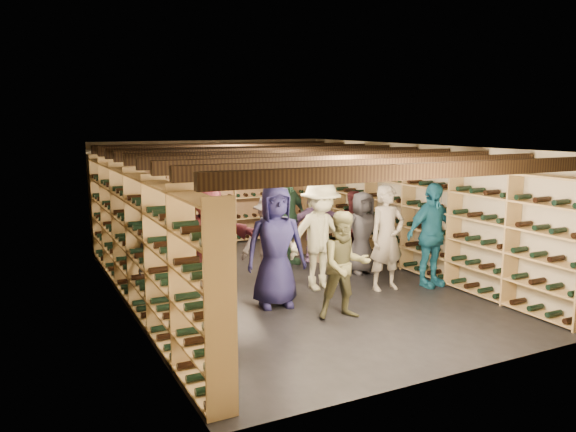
{
  "coord_description": "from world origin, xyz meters",
  "views": [
    {
      "loc": [
        -4.23,
        -8.48,
        2.8
      ],
      "look_at": [
        0.1,
        0.2,
        1.18
      ],
      "focal_mm": 35.0,
      "sensor_mm": 36.0,
      "label": 1
    }
  ],
  "objects_px": {
    "person_10": "(286,218)",
    "person_2": "(345,265)",
    "crate_stack_left": "(208,243)",
    "person_6": "(276,246)",
    "person_7": "(387,238)",
    "person_3": "(320,236)",
    "crate_stack_right": "(292,238)",
    "person_11": "(318,223)",
    "person_4": "(431,235)",
    "person_1": "(219,279)",
    "person_12": "(362,233)",
    "person_5": "(207,241)",
    "person_8": "(355,229)",
    "crate_loose": "(324,256)",
    "person_9": "(270,241)",
    "person_0": "(164,250)"
  },
  "relations": [
    {
      "from": "crate_loose",
      "to": "person_11",
      "type": "height_order",
      "value": "person_11"
    },
    {
      "from": "crate_stack_right",
      "to": "person_5",
      "type": "height_order",
      "value": "person_5"
    },
    {
      "from": "person_9",
      "to": "person_12",
      "type": "height_order",
      "value": "person_9"
    },
    {
      "from": "crate_stack_left",
      "to": "crate_loose",
      "type": "distance_m",
      "value": 2.41
    },
    {
      "from": "crate_stack_left",
      "to": "person_12",
      "type": "xyz_separation_m",
      "value": [
        2.23,
        -2.36,
        0.43
      ]
    },
    {
      "from": "person_6",
      "to": "person_12",
      "type": "distance_m",
      "value": 2.49
    },
    {
      "from": "person_3",
      "to": "person_8",
      "type": "xyz_separation_m",
      "value": [
        1.41,
        1.07,
        -0.18
      ]
    },
    {
      "from": "person_11",
      "to": "crate_stack_left",
      "type": "bearing_deg",
      "value": 159.8
    },
    {
      "from": "person_1",
      "to": "person_12",
      "type": "height_order",
      "value": "person_12"
    },
    {
      "from": "crate_stack_left",
      "to": "person_7",
      "type": "distance_m",
      "value": 4.01
    },
    {
      "from": "person_5",
      "to": "person_11",
      "type": "distance_m",
      "value": 3.19
    },
    {
      "from": "person_7",
      "to": "person_9",
      "type": "height_order",
      "value": "person_7"
    },
    {
      "from": "crate_stack_left",
      "to": "person_6",
      "type": "relative_size",
      "value": 0.36
    },
    {
      "from": "person_2",
      "to": "person_5",
      "type": "relative_size",
      "value": 0.82
    },
    {
      "from": "crate_stack_right",
      "to": "crate_loose",
      "type": "height_order",
      "value": "crate_stack_right"
    },
    {
      "from": "crate_loose",
      "to": "person_4",
      "type": "height_order",
      "value": "person_4"
    },
    {
      "from": "person_1",
      "to": "crate_stack_left",
      "type": "bearing_deg",
      "value": 55.2
    },
    {
      "from": "crate_stack_right",
      "to": "crate_loose",
      "type": "distance_m",
      "value": 0.87
    },
    {
      "from": "person_4",
      "to": "person_6",
      "type": "relative_size",
      "value": 0.96
    },
    {
      "from": "person_2",
      "to": "person_12",
      "type": "relative_size",
      "value": 1.01
    },
    {
      "from": "person_12",
      "to": "person_4",
      "type": "bearing_deg",
      "value": -64.66
    },
    {
      "from": "person_4",
      "to": "person_10",
      "type": "height_order",
      "value": "person_10"
    },
    {
      "from": "person_5",
      "to": "person_7",
      "type": "relative_size",
      "value": 1.07
    },
    {
      "from": "person_8",
      "to": "person_11",
      "type": "relative_size",
      "value": 0.95
    },
    {
      "from": "crate_stack_left",
      "to": "person_7",
      "type": "bearing_deg",
      "value": -59.8
    },
    {
      "from": "person_7",
      "to": "person_11",
      "type": "distance_m",
      "value": 2.27
    },
    {
      "from": "person_0",
      "to": "person_2",
      "type": "bearing_deg",
      "value": -39.32
    },
    {
      "from": "person_0",
      "to": "person_8",
      "type": "height_order",
      "value": "person_0"
    },
    {
      "from": "person_9",
      "to": "crate_stack_left",
      "type": "bearing_deg",
      "value": 105.9
    },
    {
      "from": "person_3",
      "to": "crate_stack_left",
      "type": "bearing_deg",
      "value": 106.75
    },
    {
      "from": "person_0",
      "to": "person_9",
      "type": "relative_size",
      "value": 1.1
    },
    {
      "from": "person_0",
      "to": "person_5",
      "type": "distance_m",
      "value": 0.69
    },
    {
      "from": "crate_stack_left",
      "to": "person_3",
      "type": "distance_m",
      "value": 3.13
    },
    {
      "from": "crate_loose",
      "to": "person_1",
      "type": "relative_size",
      "value": 0.34
    },
    {
      "from": "person_0",
      "to": "person_11",
      "type": "xyz_separation_m",
      "value": [
        3.5,
        1.38,
        -0.08
      ]
    },
    {
      "from": "person_4",
      "to": "person_7",
      "type": "xyz_separation_m",
      "value": [
        -0.81,
        0.16,
        -0.01
      ]
    },
    {
      "from": "person_6",
      "to": "person_8",
      "type": "bearing_deg",
      "value": 43.44
    },
    {
      "from": "person_5",
      "to": "person_6",
      "type": "xyz_separation_m",
      "value": [
        0.84,
        -0.75,
        -0.01
      ]
    },
    {
      "from": "crate_stack_left",
      "to": "person_12",
      "type": "height_order",
      "value": "person_12"
    },
    {
      "from": "person_8",
      "to": "person_12",
      "type": "distance_m",
      "value": 0.55
    },
    {
      "from": "person_10",
      "to": "person_2",
      "type": "bearing_deg",
      "value": -121.99
    },
    {
      "from": "crate_stack_right",
      "to": "person_11",
      "type": "relative_size",
      "value": 0.43
    },
    {
      "from": "person_10",
      "to": "person_11",
      "type": "bearing_deg",
      "value": -20.79
    },
    {
      "from": "person_2",
      "to": "person_8",
      "type": "distance_m",
      "value": 3.07
    },
    {
      "from": "crate_stack_left",
      "to": "person_9",
      "type": "height_order",
      "value": "person_9"
    },
    {
      "from": "person_4",
      "to": "person_11",
      "type": "distance_m",
      "value": 2.58
    },
    {
      "from": "person_2",
      "to": "person_9",
      "type": "relative_size",
      "value": 1.0
    },
    {
      "from": "person_5",
      "to": "person_8",
      "type": "bearing_deg",
      "value": 6.27
    },
    {
      "from": "person_2",
      "to": "person_10",
      "type": "bearing_deg",
      "value": 91.43
    },
    {
      "from": "crate_stack_right",
      "to": "person_11",
      "type": "xyz_separation_m",
      "value": [
        0.2,
        -0.76,
        0.44
      ]
    }
  ]
}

